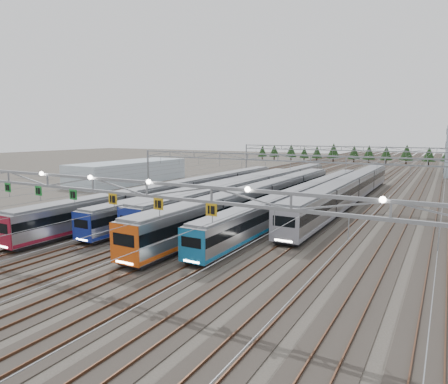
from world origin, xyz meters
The scene contains 13 objects.
ground centered at (0.00, 0.00, 0.00)m, with size 400.00×400.00×0.00m, color #47423A.
track_bed centered at (0.00, 100.00, 1.49)m, with size 54.00×260.00×5.42m.
train_a centered at (-11.25, 29.17, 2.13)m, with size 2.88×60.73×3.75m.
train_b centered at (-6.75, 31.78, 1.99)m, with size 2.67×54.99×3.47m.
train_c centered at (-2.25, 38.08, 2.27)m, with size 3.09×63.50×4.03m.
train_d centered at (2.25, 28.52, 2.29)m, with size 3.12×55.39×4.07m.
train_e centered at (6.75, 33.84, 1.99)m, with size 2.68×59.75×3.49m.
train_f centered at (11.25, 42.77, 2.31)m, with size 3.16×58.41×4.12m.
gantry_near centered at (-0.05, -0.12, 7.09)m, with size 56.36×0.61×8.08m.
gantry_mid centered at (0.00, 40.00, 6.39)m, with size 56.36×0.36×8.00m.
gantry_far centered at (0.00, 85.00, 6.39)m, with size 56.36×0.36×8.00m.
west_shed centered at (-38.97, 46.44, 2.45)m, with size 10.00×30.00×4.91m, color #ADC1CE.
treeline centered at (-7.20, 133.64, 4.23)m, with size 81.20×5.60×7.02m.
Camera 1 is at (24.89, -22.63, 11.43)m, focal length 32.00 mm.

